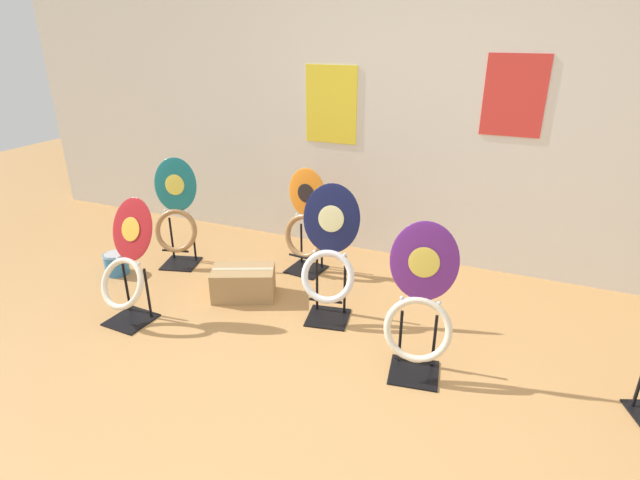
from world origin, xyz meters
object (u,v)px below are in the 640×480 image
toilet_seat_display_navy_moon (329,260)px  storage_box (244,283)px  toilet_seat_display_teal_sax (176,220)px  paint_can (116,263)px  toilet_seat_display_crimson_swirl (127,267)px  toilet_seat_display_purple_note (420,307)px  toilet_seat_display_orange_sun (306,225)px

toilet_seat_display_navy_moon → storage_box: toilet_seat_display_navy_moon is taller
storage_box → toilet_seat_display_teal_sax: bearing=160.9°
toilet_seat_display_navy_moon → paint_can: bearing=-178.0°
toilet_seat_display_teal_sax → paint_can: 0.59m
paint_can → toilet_seat_display_crimson_swirl: bearing=-38.0°
toilet_seat_display_crimson_swirl → toilet_seat_display_teal_sax: bearing=106.4°
toilet_seat_display_purple_note → storage_box: (-1.38, 0.38, -0.33)m
toilet_seat_display_crimson_swirl → paint_can: 0.83m
toilet_seat_display_purple_note → toilet_seat_display_crimson_swirl: bearing=-174.8°
toilet_seat_display_orange_sun → storage_box: 0.69m
storage_box → toilet_seat_display_orange_sun: bearing=66.8°
toilet_seat_display_crimson_swirl → paint_can: (-0.61, 0.48, -0.30)m
toilet_seat_display_teal_sax → paint_can: bearing=-135.8°
storage_box → toilet_seat_display_crimson_swirl: bearing=-133.9°
toilet_seat_display_crimson_swirl → toilet_seat_display_orange_sun: (0.78, 1.13, 0.01)m
toilet_seat_display_orange_sun → storage_box: toilet_seat_display_orange_sun is taller
paint_can → storage_box: bearing=4.1°
toilet_seat_display_teal_sax → toilet_seat_display_purple_note: (2.16, -0.66, 0.04)m
toilet_seat_display_crimson_swirl → toilet_seat_display_orange_sun: toilet_seat_display_orange_sun is taller
toilet_seat_display_crimson_swirl → toilet_seat_display_purple_note: (1.91, 0.17, 0.05)m
storage_box → toilet_seat_display_navy_moon: bearing=-1.6°
toilet_seat_display_teal_sax → storage_box: bearing=-19.1°
toilet_seat_display_navy_moon → storage_box: bearing=178.4°
toilet_seat_display_crimson_swirl → storage_box: 0.82m
toilet_seat_display_purple_note → storage_box: size_ratio=1.76×
paint_can → storage_box: storage_box is taller
toilet_seat_display_teal_sax → toilet_seat_display_purple_note: size_ratio=0.97×
toilet_seat_display_crimson_swirl → toilet_seat_display_orange_sun: bearing=55.3°
toilet_seat_display_teal_sax → toilet_seat_display_orange_sun: bearing=16.4°
paint_can → toilet_seat_display_teal_sax: bearing=44.2°
toilet_seat_display_purple_note → storage_box: toilet_seat_display_purple_note is taller
paint_can → toilet_seat_display_purple_note: bearing=-6.8°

